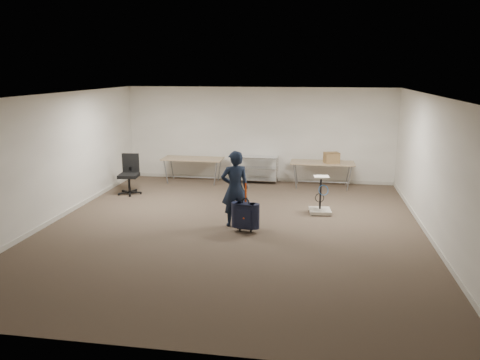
# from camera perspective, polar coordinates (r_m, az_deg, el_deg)

# --- Properties ---
(ground) EXTENTS (9.00, 9.00, 0.00)m
(ground) POSITION_cam_1_polar(r_m,az_deg,el_deg) (10.02, -0.92, -5.91)
(ground) COLOR #423628
(ground) RESTS_ON ground
(room_shell) EXTENTS (8.00, 9.00, 9.00)m
(room_shell) POSITION_cam_1_polar(r_m,az_deg,el_deg) (11.30, 0.31, -3.39)
(room_shell) COLOR beige
(room_shell) RESTS_ON ground
(folding_table_left) EXTENTS (1.80, 0.75, 0.73)m
(folding_table_left) POSITION_cam_1_polar(r_m,az_deg,el_deg) (13.98, -5.77, 2.46)
(folding_table_left) COLOR tan
(folding_table_left) RESTS_ON ground
(folding_table_right) EXTENTS (1.80, 0.75, 0.73)m
(folding_table_right) POSITION_cam_1_polar(r_m,az_deg,el_deg) (13.52, 10.00, 1.95)
(folding_table_right) COLOR tan
(folding_table_right) RESTS_ON ground
(wire_shelf) EXTENTS (1.22, 0.47, 0.80)m
(wire_shelf) POSITION_cam_1_polar(r_m,az_deg,el_deg) (13.91, 2.10, 1.46)
(wire_shelf) COLOR silver
(wire_shelf) RESTS_ON ground
(person) EXTENTS (0.70, 0.57, 1.65)m
(person) POSITION_cam_1_polar(r_m,az_deg,el_deg) (9.96, -0.62, -1.07)
(person) COLOR black
(person) RESTS_ON ground
(suitcase) EXTENTS (0.41, 0.27, 1.04)m
(suitcase) POSITION_cam_1_polar(r_m,az_deg,el_deg) (9.69, 0.67, -4.36)
(suitcase) COLOR black
(suitcase) RESTS_ON ground
(office_chair) EXTENTS (0.65, 0.65, 1.08)m
(office_chair) POSITION_cam_1_polar(r_m,az_deg,el_deg) (13.03, -13.31, -0.22)
(office_chair) COLOR black
(office_chair) RESTS_ON ground
(equipment_cart) EXTENTS (0.54, 0.54, 0.90)m
(equipment_cart) POSITION_cam_1_polar(r_m,az_deg,el_deg) (11.12, 9.77, -2.86)
(equipment_cart) COLOR beige
(equipment_cart) RESTS_ON ground
(cardboard_box) EXTENTS (0.47, 0.41, 0.30)m
(cardboard_box) POSITION_cam_1_polar(r_m,az_deg,el_deg) (13.41, 11.10, 2.68)
(cardboard_box) COLOR olive
(cardboard_box) RESTS_ON folding_table_right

